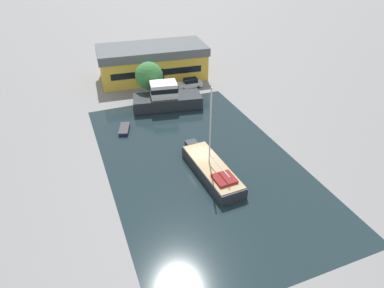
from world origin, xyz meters
The scene contains 8 objects.
ground_plane centered at (0.00, 0.00, 0.00)m, with size 440.00×440.00×0.00m, color slate.
water_canal centered at (0.00, 0.00, 0.00)m, with size 22.33×37.12×0.01m, color #19282D.
warehouse_building centered at (2.33, 28.81, 3.06)m, with size 20.42×10.61×6.06m.
quay_tree_near_building centered at (-0.68, 20.07, 3.98)m, with size 4.53×4.53×6.25m.
parked_car centered at (7.04, 21.68, 0.87)m, with size 4.50×1.86×1.75m.
sailboat_moored centered at (0.25, -2.71, 0.75)m, with size 3.65×11.70×10.70m.
motor_cruiser centered at (0.81, 15.84, 1.54)m, with size 11.31×6.00×4.23m.
small_dinghy centered at (-7.08, 11.02, 0.26)m, with size 2.27×3.51×0.50m.
Camera 1 is at (-13.50, -31.43, 24.69)m, focal length 32.00 mm.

